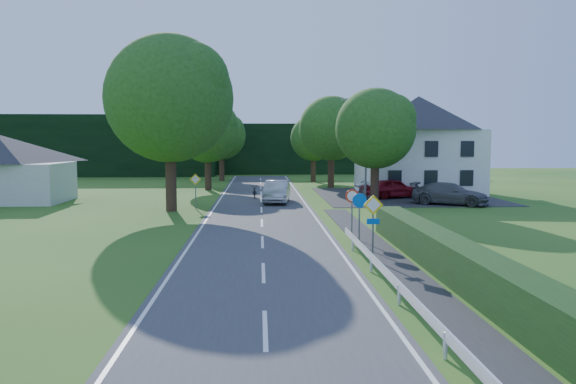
{
  "coord_description": "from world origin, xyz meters",
  "views": [
    {
      "loc": [
        -0.12,
        -13.5,
        4.7
      ],
      "look_at": [
        1.41,
        16.56,
        1.92
      ],
      "focal_mm": 35.0,
      "sensor_mm": 36.0,
      "label": 1
    }
  ],
  "objects": [
    {
      "name": "sign_priority_left",
      "position": [
        -4.5,
        24.98,
        1.72
      ],
      "size": [
        0.78,
        0.09,
        2.44
      ],
      "color": "slate",
      "rests_on": "ground"
    },
    {
      "name": "parked_car_grey",
      "position": [
        13.73,
        26.5,
        0.83
      ],
      "size": [
        5.86,
        4.62,
        1.59
      ],
      "primitive_type": "imported",
      "rotation": [
        0.0,
        0.0,
        1.06
      ],
      "color": "#4F5054",
      "rests_on": "parking_pad"
    },
    {
      "name": "tree_right_mid",
      "position": [
        8.5,
        28.0,
        4.29
      ],
      "size": [
        7.0,
        7.0,
        8.58
      ],
      "primitive_type": null,
      "color": "#244916",
      "rests_on": "ground"
    },
    {
      "name": "ground",
      "position": [
        0.0,
        0.0,
        0.0
      ],
      "size": [
        160.0,
        160.0,
        0.0
      ],
      "primitive_type": "plane",
      "color": "#225017",
      "rests_on": "ground"
    },
    {
      "name": "tree_left_far",
      "position": [
        -5.0,
        40.0,
        4.29
      ],
      "size": [
        7.0,
        7.0,
        8.58
      ],
      "primitive_type": null,
      "color": "#244916",
      "rests_on": "ground"
    },
    {
      "name": "sign_priority_right",
      "position": [
        4.3,
        7.98,
        1.8
      ],
      "size": [
        0.78,
        0.09,
        2.59
      ],
      "color": "slate",
      "rests_on": "ground"
    },
    {
      "name": "tree_right_back",
      "position": [
        6.0,
        50.0,
        3.78
      ],
      "size": [
        6.2,
        6.2,
        7.56
      ],
      "primitive_type": null,
      "color": "#244916",
      "rests_on": "ground"
    },
    {
      "name": "parked_car_silver_a",
      "position": [
        10.04,
        33.46,
        0.71
      ],
      "size": [
        4.1,
        1.55,
        1.34
      ],
      "primitive_type": "imported",
      "rotation": [
        0.0,
        0.0,
        1.6
      ],
      "color": "silver",
      "rests_on": "parking_pad"
    },
    {
      "name": "sign_speed_limit",
      "position": [
        4.3,
        12.97,
        1.77
      ],
      "size": [
        0.64,
        0.11,
        2.37
      ],
      "color": "slate",
      "rests_on": "ground"
    },
    {
      "name": "guardrail",
      "position": [
        3.85,
        -1.0,
        0.34
      ],
      "size": [
        0.12,
        26.0,
        0.69
      ],
      "primitive_type": null,
      "color": "white",
      "rests_on": "ground"
    },
    {
      "name": "line_centre",
      "position": [
        0.0,
        20.0,
        0.04
      ],
      "size": [
        0.12,
        80.0,
        0.01
      ],
      "primitive_type": null,
      "color": "white",
      "rests_on": "road"
    },
    {
      "name": "parasol",
      "position": [
        11.25,
        33.58,
        1.07
      ],
      "size": [
        2.28,
        2.32,
        2.06
      ],
      "primitive_type": "imported",
      "rotation": [
        0.0,
        0.0,
        -0.01
      ],
      "color": "#C13A0F",
      "rests_on": "parking_pad"
    },
    {
      "name": "treeline_right",
      "position": [
        8.0,
        66.0,
        3.5
      ],
      "size": [
        30.0,
        5.0,
        7.0
      ],
      "primitive_type": "cube",
      "color": "black",
      "rests_on": "ground"
    },
    {
      "name": "parked_car_silver_b",
      "position": [
        13.68,
        34.0,
        0.74
      ],
      "size": [
        5.37,
        3.23,
        1.39
      ],
      "primitive_type": "imported",
      "rotation": [
        0.0,
        0.0,
        1.76
      ],
      "color": "#A9A9B0",
      "rests_on": "parking_pad"
    },
    {
      "name": "parking_pad",
      "position": [
        12.0,
        33.0,
        0.02
      ],
      "size": [
        14.0,
        16.0,
        0.04
      ],
      "primitive_type": "cube",
      "color": "#252527",
      "rests_on": "ground"
    },
    {
      "name": "motorcycle",
      "position": [
        -0.52,
        31.96,
        0.57
      ],
      "size": [
        0.78,
        2.04,
        1.06
      ],
      "primitive_type": "imported",
      "rotation": [
        0.0,
        0.0,
        0.04
      ],
      "color": "black",
      "rests_on": "road"
    },
    {
      "name": "hedge_right",
      "position": [
        6.5,
        0.0,
        0.65
      ],
      "size": [
        1.2,
        30.0,
        1.3
      ],
      "primitive_type": "cube",
      "color": "black",
      "rests_on": "ground"
    },
    {
      "name": "tree_left_back",
      "position": [
        -4.5,
        52.0,
        4.04
      ],
      "size": [
        6.6,
        6.6,
        8.07
      ],
      "primitive_type": null,
      "color": "#244916",
      "rests_on": "ground"
    },
    {
      "name": "line_edge_right",
      "position": [
        3.25,
        20.0,
        0.04
      ],
      "size": [
        0.12,
        80.0,
        0.01
      ],
      "primitive_type": "cube",
      "color": "white",
      "rests_on": "road"
    },
    {
      "name": "tree_main",
      "position": [
        -6.0,
        24.0,
        5.82
      ],
      "size": [
        9.4,
        9.4,
        11.64
      ],
      "primitive_type": null,
      "color": "#244916",
      "rests_on": "ground"
    },
    {
      "name": "sign_roundabout",
      "position": [
        4.3,
        10.98,
        1.67
      ],
      "size": [
        0.64,
        0.08,
        2.37
      ],
      "color": "slate",
      "rests_on": "ground"
    },
    {
      "name": "footpath",
      "position": [
        4.95,
        2.0,
        0.02
      ],
      "size": [
        1.5,
        44.0,
        0.04
      ],
      "primitive_type": "cube",
      "color": "#252527",
      "rests_on": "ground"
    },
    {
      "name": "tree_right_far",
      "position": [
        7.0,
        42.0,
        4.54
      ],
      "size": [
        7.4,
        7.4,
        9.09
      ],
      "primitive_type": null,
      "color": "#244916",
      "rests_on": "ground"
    },
    {
      "name": "moving_car",
      "position": [
        1.17,
        28.4,
        0.86
      ],
      "size": [
        2.27,
        5.16,
        1.65
      ],
      "primitive_type": "imported",
      "rotation": [
        0.0,
        0.0,
        -0.11
      ],
      "color": "#B4B4B9",
      "rests_on": "road"
    },
    {
      "name": "line_edge_left",
      "position": [
        -3.25,
        20.0,
        0.04
      ],
      "size": [
        0.12,
        80.0,
        0.01
      ],
      "primitive_type": "cube",
      "color": "white",
      "rests_on": "road"
    },
    {
      "name": "parked_car_red",
      "position": [
        10.72,
        31.28,
        0.83
      ],
      "size": [
        4.95,
        3.04,
        1.57
      ],
      "primitive_type": "imported",
      "rotation": [
        0.0,
        0.0,
        1.85
      ],
      "color": "maroon",
      "rests_on": "parking_pad"
    },
    {
      "name": "streetlight",
      "position": [
        8.06,
        30.0,
        4.46
      ],
      "size": [
        2.03,
        0.18,
        8.0
      ],
      "color": "slate",
      "rests_on": "ground"
    },
    {
      "name": "treeline_left",
      "position": [
        -28.0,
        62.0,
        4.0
      ],
      "size": [
        44.0,
        6.0,
        8.0
      ],
      "primitive_type": "cube",
      "color": "black",
      "rests_on": "ground"
    },
    {
      "name": "road",
      "position": [
        0.0,
        20.0,
        0.02
      ],
      "size": [
        7.0,
        80.0,
        0.04
      ],
      "primitive_type": "cube",
      "color": "#3D3D40",
      "rests_on": "ground"
    },
    {
      "name": "house_white",
      "position": [
        14.0,
        36.0,
        4.41
      ],
      "size": [
        10.6,
        8.4,
        8.6
      ],
      "color": "silver",
      "rests_on": "ground"
    }
  ]
}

